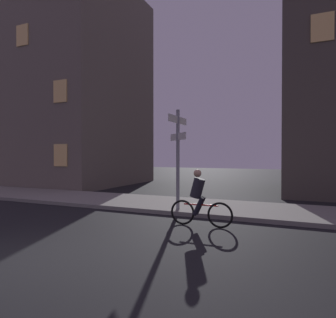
{
  "coord_description": "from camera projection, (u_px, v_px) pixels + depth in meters",
  "views": [
    {
      "loc": [
        5.02,
        -3.82,
        2.03
      ],
      "look_at": [
        0.95,
        5.55,
        1.88
      ],
      "focal_mm": 31.8,
      "sensor_mm": 36.0,
      "label": 1
    }
  ],
  "objects": [
    {
      "name": "sidewalk_kerb",
      "position": [
        160.0,
        204.0,
        11.88
      ],
      "size": [
        40.0,
        3.24,
        0.14
      ],
      "primitive_type": "cube",
      "color": "gray",
      "rests_on": "ground_plane"
    },
    {
      "name": "building_left_block",
      "position": [
        74.0,
        89.0,
        20.94
      ],
      "size": [
        8.35,
        8.51,
        13.32
      ],
      "color": "#6B6056",
      "rests_on": "ground_plane"
    },
    {
      "name": "ground_plane",
      "position": [
        3.0,
        264.0,
        5.53
      ],
      "size": [
        80.0,
        80.0,
        0.0
      ],
      "primitive_type": "plane",
      "color": "black"
    },
    {
      "name": "signpost",
      "position": [
        178.0,
        150.0,
        10.27
      ],
      "size": [
        0.93,
        1.64,
        3.44
      ],
      "color": "gray",
      "rests_on": "sidewalk_kerb"
    },
    {
      "name": "cyclist",
      "position": [
        199.0,
        200.0,
        8.41
      ],
      "size": [
        1.82,
        0.33,
        1.61
      ],
      "color": "black",
      "rests_on": "ground_plane"
    }
  ]
}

